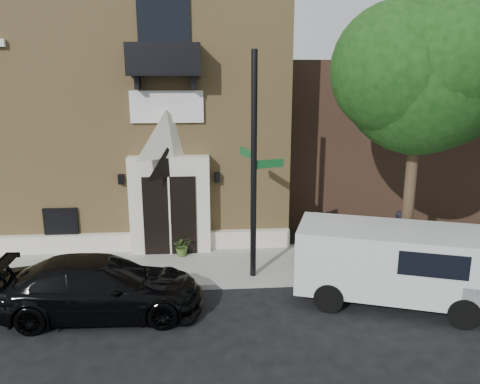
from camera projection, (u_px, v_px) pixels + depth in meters
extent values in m
plane|color=black|center=(202.00, 290.00, 13.16)|extent=(120.00, 120.00, 0.00)
cube|color=gray|center=(234.00, 265.00, 14.66)|extent=(42.00, 3.00, 0.15)
cube|color=#A8854F|center=(128.00, 108.00, 19.55)|extent=(12.00, 10.00, 9.00)
cube|color=silver|center=(111.00, 242.00, 15.60)|extent=(12.00, 0.30, 0.60)
cube|color=silver|center=(170.00, 205.00, 15.31)|extent=(2.60, 0.55, 3.20)
pyramid|color=silver|center=(167.00, 133.00, 14.73)|extent=(2.60, 0.55, 1.50)
cube|color=black|center=(170.00, 216.00, 15.10)|extent=(1.70, 0.06, 2.60)
cube|color=silver|center=(170.00, 216.00, 15.06)|extent=(0.06, 0.04, 2.60)
cube|color=white|center=(167.00, 107.00, 14.71)|extent=(2.30, 0.10, 1.00)
cube|color=black|center=(165.00, 74.00, 14.09)|extent=(2.20, 0.90, 0.10)
cube|color=black|center=(163.00, 58.00, 13.57)|extent=(2.20, 0.06, 0.90)
cube|color=black|center=(128.00, 59.00, 13.90)|extent=(0.06, 0.90, 0.90)
cube|color=black|center=(199.00, 59.00, 14.06)|extent=(0.06, 0.90, 0.90)
cube|color=black|center=(164.00, 33.00, 14.20)|extent=(1.60, 0.08, 2.20)
cube|color=black|center=(61.00, 223.00, 15.37)|extent=(1.10, 0.10, 1.00)
cube|color=#D85C15|center=(61.00, 223.00, 15.40)|extent=(0.85, 0.06, 0.75)
cube|color=black|center=(121.00, 179.00, 15.10)|extent=(0.18, 0.18, 0.32)
cube|color=black|center=(217.00, 178.00, 15.34)|extent=(0.18, 0.18, 0.32)
cube|color=brown|center=(456.00, 133.00, 21.98)|extent=(18.00, 8.00, 6.40)
cylinder|color=#38281C|center=(408.00, 204.00, 13.49)|extent=(0.32, 0.32, 4.20)
sphere|color=#11350E|center=(420.00, 77.00, 12.62)|extent=(4.20, 4.20, 4.20)
sphere|color=#11350E|center=(442.00, 88.00, 13.04)|extent=(3.36, 3.36, 3.36)
sphere|color=#11350E|center=(399.00, 69.00, 12.32)|extent=(3.57, 3.57, 3.57)
sphere|color=#11350E|center=(442.00, 61.00, 11.86)|extent=(3.15, 3.15, 3.15)
imported|color=black|center=(101.00, 287.00, 11.69)|extent=(5.08, 2.07, 1.47)
cube|color=silver|center=(394.00, 260.00, 12.19)|extent=(5.34, 3.50, 1.69)
cube|color=silver|center=(475.00, 286.00, 11.83)|extent=(1.59, 2.20, 0.70)
cube|color=black|center=(433.00, 266.00, 10.97)|extent=(1.51, 0.56, 0.60)
cylinder|color=black|center=(329.00, 298.00, 11.90)|extent=(0.79, 0.48, 0.75)
cylinder|color=black|center=(333.00, 269.00, 13.67)|extent=(0.79, 0.48, 0.75)
cylinder|color=black|center=(464.00, 313.00, 11.12)|extent=(0.79, 0.48, 0.75)
cylinder|color=black|center=(450.00, 280.00, 12.89)|extent=(0.79, 0.48, 0.75)
cylinder|color=black|center=(254.00, 169.00, 12.98)|extent=(0.17, 0.17, 6.39)
cube|color=#115022|center=(269.00, 164.00, 13.14)|extent=(0.87, 0.32, 0.23)
cube|color=#115022|center=(247.00, 153.00, 13.32)|extent=(0.32, 0.87, 0.23)
cylinder|color=#B22C00|center=(445.00, 273.00, 13.85)|extent=(0.37, 0.37, 0.08)
cylinder|color=#B22C00|center=(447.00, 262.00, 13.77)|extent=(0.27, 0.27, 0.57)
sphere|color=#B22C00|center=(448.00, 252.00, 13.69)|extent=(0.27, 0.27, 0.27)
cylinder|color=#B22C00|center=(447.00, 261.00, 13.76)|extent=(0.47, 0.12, 0.12)
cube|color=#0E3416|center=(432.00, 255.00, 13.87)|extent=(2.01, 1.49, 1.10)
cube|color=black|center=(434.00, 236.00, 13.72)|extent=(2.07, 1.55, 0.12)
imported|color=#426027|center=(182.00, 246.00, 15.17)|extent=(0.66, 0.59, 0.67)
imported|color=black|center=(397.00, 236.00, 14.62)|extent=(0.69, 0.53, 1.67)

